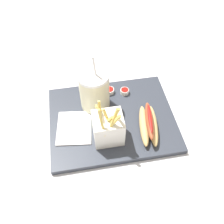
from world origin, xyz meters
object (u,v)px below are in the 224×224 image
ketchup_cup_2 (125,91)px  ketchup_cup_1 (110,91)px  soda_cup (94,90)px  napkin_stack (74,128)px  hot_dog_1 (149,124)px  fries_basket (108,128)px

ketchup_cup_2 → ketchup_cup_1: bearing=166.2°
ketchup_cup_1 → ketchup_cup_2: same height
soda_cup → napkin_stack: (-0.08, -0.09, -0.07)m
hot_dog_1 → ketchup_cup_2: size_ratio=5.31×
napkin_stack → soda_cup: bearing=47.2°
ketchup_cup_1 → ketchup_cup_2: bearing=-13.8°
hot_dog_1 → ketchup_cup_1: 0.20m
soda_cup → ketchup_cup_1: (0.06, 0.05, -0.06)m
ketchup_cup_2 → soda_cup: bearing=-162.4°
fries_basket → napkin_stack: 0.13m
ketchup_cup_2 → fries_basket: bearing=-117.0°
ketchup_cup_1 → fries_basket: bearing=-100.8°
hot_dog_1 → ketchup_cup_1: size_ratio=4.97×
ketchup_cup_1 → hot_dog_1: bearing=-61.6°
soda_cup → ketchup_cup_1: size_ratio=6.38×
ketchup_cup_2 → napkin_stack: (-0.19, -0.12, -0.01)m
soda_cup → napkin_stack: bearing=-132.8°
fries_basket → ketchup_cup_1: 0.20m
soda_cup → ketchup_cup_2: soda_cup is taller
ketchup_cup_2 → hot_dog_1: bearing=-75.3°
hot_dog_1 → ketchup_cup_1: bearing=118.4°
ketchup_cup_1 → napkin_stack: (-0.14, -0.14, -0.01)m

